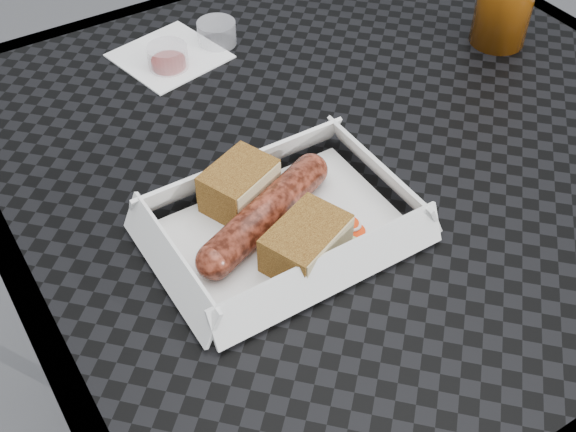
{
  "coord_description": "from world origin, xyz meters",
  "views": [
    {
      "loc": [
        -0.4,
        -0.5,
        1.25
      ],
      "look_at": [
        -0.15,
        -0.09,
        0.78
      ],
      "focal_mm": 45.0,
      "sensor_mm": 36.0,
      "label": 1
    }
  ],
  "objects": [
    {
      "name": "food_tray",
      "position": [
        -0.15,
        -0.08,
        0.75
      ],
      "size": [
        0.22,
        0.15,
        0.0
      ],
      "primitive_type": "cube",
      "color": "white",
      "rests_on": "patio_table"
    },
    {
      "name": "veg_garnish",
      "position": [
        -0.1,
        -0.12,
        0.75
      ],
      "size": [
        0.03,
        0.03,
        0.0
      ],
      "color": "#F9380A",
      "rests_on": "food_tray"
    },
    {
      "name": "bread_far",
      "position": [
        -0.15,
        -0.13,
        0.77
      ],
      "size": [
        0.09,
        0.08,
        0.04
      ],
      "primitive_type": "cube",
      "rotation": [
        0.0,
        0.0,
        0.38
      ],
      "color": "brown",
      "rests_on": "food_tray"
    },
    {
      "name": "bread_near",
      "position": [
        -0.17,
        -0.03,
        0.77
      ],
      "size": [
        0.08,
        0.07,
        0.04
      ],
      "primitive_type": "cube",
      "rotation": [
        0.0,
        0.0,
        0.38
      ],
      "color": "brown",
      "rests_on": "food_tray"
    },
    {
      "name": "condiment_cup_empty",
      "position": [
        -0.04,
        0.25,
        0.76
      ],
      "size": [
        0.05,
        0.05,
        0.03
      ],
      "primitive_type": "cylinder",
      "color": "silver",
      "rests_on": "patio_table"
    },
    {
      "name": "napkin",
      "position": [
        -0.11,
        0.25,
        0.75
      ],
      "size": [
        0.14,
        0.14,
        0.0
      ],
      "primitive_type": "cube",
      "rotation": [
        0.0,
        0.0,
        0.21
      ],
      "color": "white",
      "rests_on": "patio_table"
    },
    {
      "name": "bratwurst",
      "position": [
        -0.16,
        -0.07,
        0.77
      ],
      "size": [
        0.18,
        0.09,
        0.03
      ],
      "rotation": [
        0.0,
        0.0,
        0.38
      ],
      "color": "maroon",
      "rests_on": "food_tray"
    },
    {
      "name": "patio_table",
      "position": [
        0.0,
        0.0,
        0.67
      ],
      "size": [
        0.8,
        0.8,
        0.74
      ],
      "color": "black",
      "rests_on": "ground"
    },
    {
      "name": "condiment_cup_sauce",
      "position": [
        -0.12,
        0.23,
        0.76
      ],
      "size": [
        0.05,
        0.05,
        0.03
      ],
      "primitive_type": "cylinder",
      "color": "maroon",
      "rests_on": "patio_table"
    }
  ]
}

